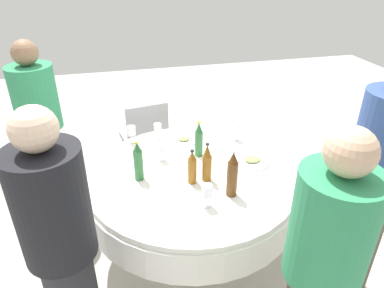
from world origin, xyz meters
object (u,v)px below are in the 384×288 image
(wine_glass_east, at_px, (207,192))
(person_rear, at_px, (43,132))
(wine_glass_north, at_px, (236,129))
(chair_north, at_px, (146,135))
(wine_glass_outer, at_px, (131,131))
(bottle_brown_inner, at_px, (232,175))
(person_left, at_px, (373,186))
(bottle_green_outer, at_px, (199,140))
(wine_glass_near, at_px, (158,128))
(plate_right, at_px, (252,161))
(person_east, at_px, (63,249))
(plate_far, at_px, (184,140))
(person_inner, at_px, (319,277))
(bottle_amber_left, at_px, (192,168))
(bottle_green_east, at_px, (138,162))
(wine_glass_far, at_px, (161,148))
(dining_table, at_px, (192,190))
(bottle_amber_rear, at_px, (207,163))

(wine_glass_east, height_order, person_rear, person_rear)
(wine_glass_north, height_order, chair_north, wine_glass_north)
(wine_glass_outer, xyz_separation_m, chair_north, (-0.16, -0.54, -0.32))
(bottle_brown_inner, relative_size, chair_north, 0.37)
(person_left, bearing_deg, person_rear, -92.50)
(bottle_green_outer, xyz_separation_m, chair_north, (0.31, -0.86, -0.35))
(wine_glass_near, relative_size, person_rear, 0.09)
(plate_right, relative_size, person_east, 0.16)
(bottle_brown_inner, height_order, wine_glass_north, bottle_brown_inner)
(bottle_brown_inner, relative_size, plate_far, 1.60)
(bottle_brown_inner, relative_size, wine_glass_near, 2.29)
(person_inner, height_order, chair_north, person_inner)
(bottle_amber_left, bearing_deg, wine_glass_east, 95.14)
(bottle_green_east, xyz_separation_m, bottle_green_outer, (-0.47, -0.21, -0.00))
(wine_glass_north, relative_size, person_inner, 0.09)
(wine_glass_east, relative_size, wine_glass_near, 1.08)
(bottle_amber_left, bearing_deg, wine_glass_far, -65.11)
(wine_glass_north, relative_size, person_east, 0.09)
(bottle_brown_inner, relative_size, wine_glass_outer, 2.23)
(chair_north, bearing_deg, person_east, -119.99)
(wine_glass_far, bearing_deg, plate_far, -132.59)
(person_rear, xyz_separation_m, chair_north, (-0.86, -0.32, -0.29))
(bottle_brown_inner, bearing_deg, wine_glass_north, -111.89)
(wine_glass_far, height_order, person_left, person_left)
(plate_far, bearing_deg, person_rear, -15.31)
(bottle_brown_inner, distance_m, bottle_green_outer, 0.53)
(chair_north, bearing_deg, bottle_green_east, -109.12)
(bottle_green_outer, bearing_deg, dining_table, 64.36)
(bottle_green_outer, height_order, person_left, person_left)
(wine_glass_east, relative_size, person_inner, 0.10)
(bottle_green_outer, height_order, plate_right, bottle_green_outer)
(wine_glass_north, bearing_deg, wine_glass_far, 15.35)
(person_left, xyz_separation_m, person_east, (1.78, 0.04, -0.05))
(dining_table, distance_m, plate_far, 0.49)
(wine_glass_east, relative_size, wine_glass_north, 1.08)
(plate_far, height_order, person_rear, person_rear)
(wine_glass_outer, bearing_deg, wine_glass_near, -178.58)
(wine_glass_east, bearing_deg, wine_glass_outer, -68.41)
(wine_glass_near, relative_size, person_east, 0.09)
(wine_glass_near, bearing_deg, plate_right, 139.92)
(person_left, bearing_deg, bottle_amber_rear, -87.10)
(dining_table, xyz_separation_m, wine_glass_far, (0.18, -0.22, 0.25))
(bottle_amber_rear, distance_m, bottle_green_outer, 0.33)
(person_left, bearing_deg, person_inner, -21.94)
(wine_glass_near, height_order, chair_north, wine_glass_near)
(bottle_amber_rear, xyz_separation_m, wine_glass_north, (-0.39, -0.50, -0.03))
(bottle_green_outer, height_order, wine_glass_far, bottle_green_outer)
(bottle_brown_inner, bearing_deg, plate_far, -79.65)
(bottle_green_outer, relative_size, person_rear, 0.18)
(bottle_green_outer, height_order, person_inner, person_inner)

